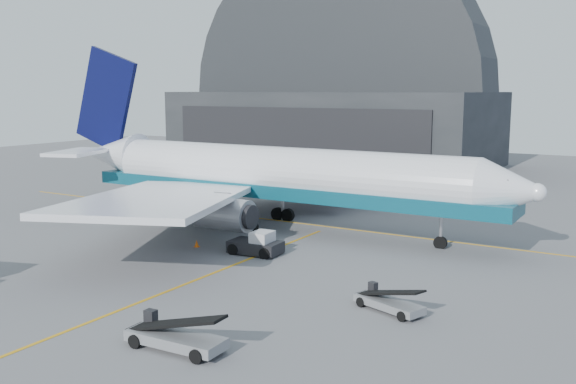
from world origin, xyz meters
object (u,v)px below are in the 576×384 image
Objects in this scene: belt_loader_a at (175,337)px; belt_loader_b at (388,302)px; pushback_tug at (257,245)px; airliner at (264,174)px.

belt_loader_a reaches higher than belt_loader_b.
pushback_tug is at bearing 109.12° from belt_loader_a.
pushback_tug is at bearing -60.33° from airliner.
belt_loader_a reaches higher than pushback_tug.
belt_loader_a is at bearing -103.74° from belt_loader_b.
belt_loader_a is at bearing -65.69° from airliner.
belt_loader_b is at bearing -30.61° from pushback_tug.
pushback_tug is 0.75× the size of belt_loader_a.
airliner is 10.99m from pushback_tug.
pushback_tug is 15.07m from belt_loader_b.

